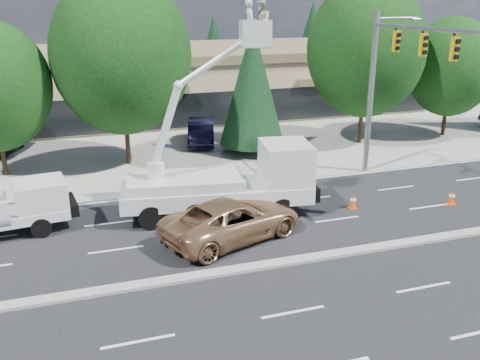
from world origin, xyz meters
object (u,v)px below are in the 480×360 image
object	(u,v)px
minivan	(232,219)
bucket_truck	(231,173)
signal_mast	(396,71)
utility_pickup	(8,214)

from	to	relation	value
minivan	bucket_truck	bearing A→B (deg)	-36.29
signal_mast	minivan	distance (m)	12.22
signal_mast	utility_pickup	distance (m)	19.87
minivan	utility_pickup	bearing A→B (deg)	48.95
signal_mast	utility_pickup	world-z (taller)	signal_mast
signal_mast	bucket_truck	distance (m)	10.41
utility_pickup	signal_mast	bearing A→B (deg)	-4.81
signal_mast	minivan	bearing A→B (deg)	-157.44
signal_mast	minivan	world-z (taller)	signal_mast
utility_pickup	minivan	world-z (taller)	utility_pickup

